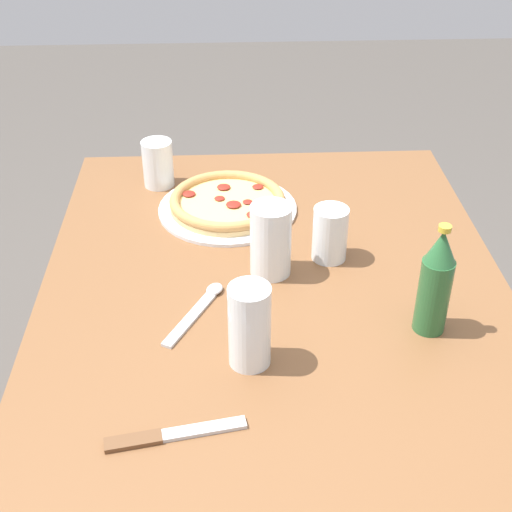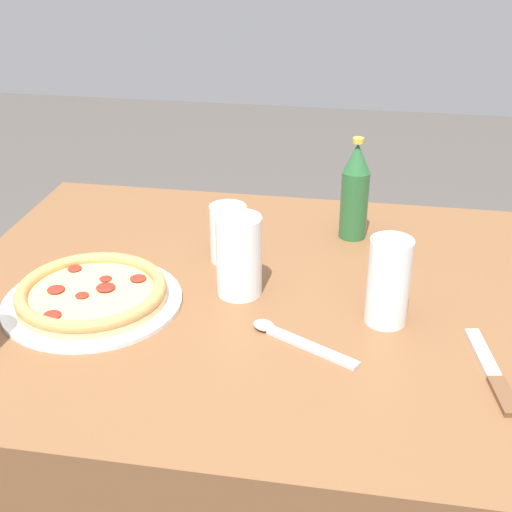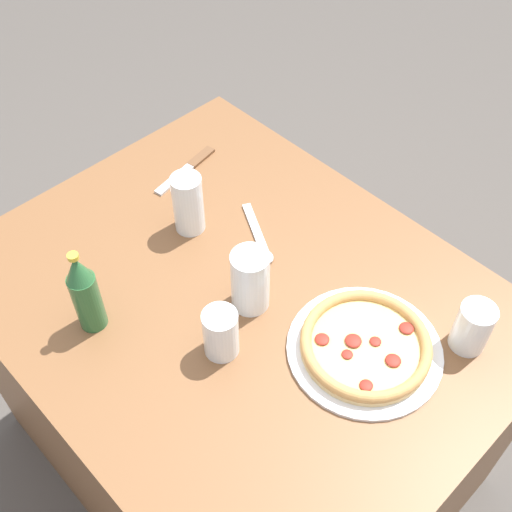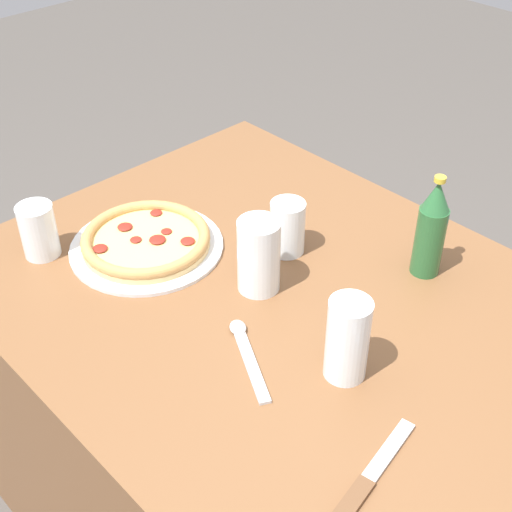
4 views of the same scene
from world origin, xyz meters
name	(u,v)px [view 2 (image 2 of 4)]	position (x,y,z in m)	size (l,w,h in m)	color
table	(258,455)	(0.00, 0.00, 0.38)	(1.13, 0.90, 0.77)	brown
pizza_salami	(92,294)	(-0.28, -0.09, 0.79)	(0.31, 0.31, 0.04)	silver
glass_lemonade	(239,260)	(-0.03, -0.01, 0.83)	(0.08, 0.08, 0.15)	white
glass_orange_juice	(388,285)	(0.22, -0.06, 0.84)	(0.07, 0.07, 0.15)	white
glass_water	(228,235)	(-0.08, 0.12, 0.82)	(0.07, 0.07, 0.11)	white
beer_bottle	(355,192)	(0.15, 0.26, 0.87)	(0.06, 0.06, 0.21)	#286033
knife	(493,374)	(0.38, -0.18, 0.77)	(0.06, 0.21, 0.01)	brown
spoon	(291,338)	(0.08, -0.14, 0.77)	(0.18, 0.11, 0.01)	silver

